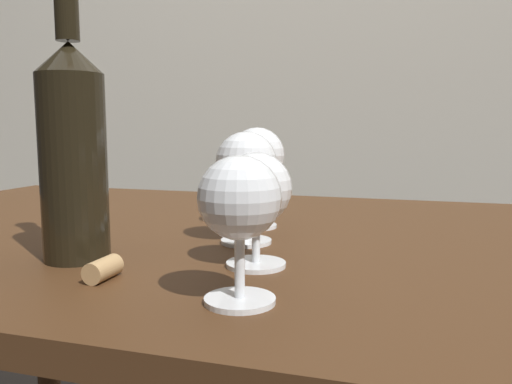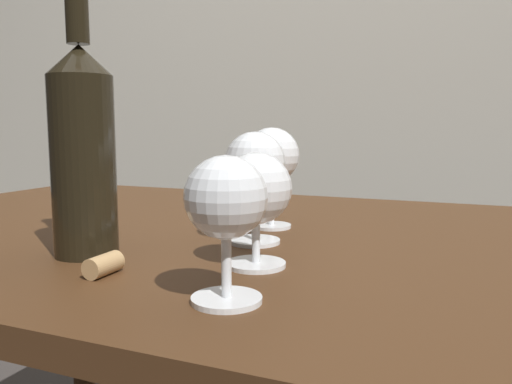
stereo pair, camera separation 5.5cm
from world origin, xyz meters
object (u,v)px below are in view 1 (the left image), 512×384
object	(u,v)px
wine_glass_white	(246,165)
wine_bottle	(73,147)
wine_glass_cabernet	(257,157)
wine_glass_chardonnay	(256,190)
cork	(103,269)
wine_glass_merlot	(239,202)

from	to	relation	value
wine_glass_white	wine_bottle	distance (m)	0.21
wine_glass_white	wine_glass_cabernet	size ratio (longest dim) A/B	0.97
wine_glass_white	wine_glass_cabernet	bearing A→B (deg)	98.97
wine_glass_chardonnay	wine_glass_cabernet	world-z (taller)	wine_glass_cabernet
wine_glass_white	wine_bottle	bearing A→B (deg)	-140.24
wine_glass_cabernet	wine_bottle	distance (m)	0.28
wine_glass_cabernet	cork	world-z (taller)	wine_glass_cabernet
wine_glass_merlot	wine_glass_white	bearing A→B (deg)	106.49
wine_glass_cabernet	wine_bottle	bearing A→B (deg)	-121.25
wine_bottle	cork	xyz separation A→B (m)	(0.07, -0.06, -0.12)
wine_glass_chardonnay	wine_glass_cabernet	bearing A→B (deg)	106.39
wine_bottle	wine_glass_merlot	bearing A→B (deg)	-20.62
wine_glass_white	cork	xyz separation A→B (m)	(-0.09, -0.20, -0.09)
wine_glass_chardonnay	cork	xyz separation A→B (m)	(-0.13, -0.09, -0.07)
wine_glass_merlot	wine_glass_chardonnay	size ratio (longest dim) A/B	1.03
wine_glass_merlot	wine_bottle	distance (m)	0.25
wine_glass_chardonnay	wine_bottle	xyz separation A→B (m)	(-0.21, -0.03, 0.05)
wine_glass_merlot	wine_glass_chardonnay	xyz separation A→B (m)	(-0.02, 0.12, -0.00)
cork	wine_bottle	bearing A→B (deg)	140.54
wine_glass_merlot	wine_glass_white	distance (m)	0.23
wine_glass_merlot	cork	size ratio (longest dim) A/B	3.08
wine_glass_cabernet	wine_glass_white	bearing A→B (deg)	-81.03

